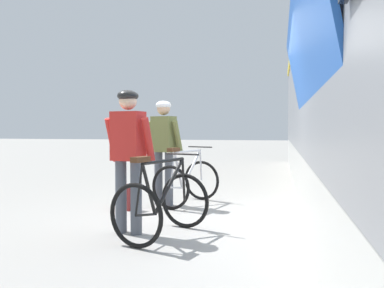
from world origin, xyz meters
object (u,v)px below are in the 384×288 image
Objects in this scene: cyclist_near_in_olive at (164,143)px; cyclist_far_in_red at (128,148)px; backpack_on_platform at (126,197)px; bicycle_far_black at (162,204)px; bicycle_near_silver at (187,181)px.

cyclist_near_in_olive and cyclist_far_in_red have the same top height.
backpack_on_platform is (-0.57, 1.33, -0.85)m from cyclist_far_in_red.
cyclist_near_in_olive is at bearing 70.56° from backpack_on_platform.
cyclist_far_in_red is 1.43× the size of bicycle_far_black.
bicycle_far_black reaches higher than backpack_on_platform.
backpack_on_platform is (-1.03, 1.41, -0.20)m from bicycle_far_black.
cyclist_near_in_olive is 1.00× the size of cyclist_far_in_red.
cyclist_near_in_olive reaches higher than bicycle_near_silver.
bicycle_near_silver is (0.27, 1.96, -0.65)m from cyclist_far_in_red.
cyclist_far_in_red reaches higher than bicycle_near_silver.
bicycle_far_black is at bearing -73.84° from cyclist_near_in_olive.
bicycle_near_silver and bicycle_far_black have the same top height.
backpack_on_platform is at bearing 126.19° from bicycle_far_black.
cyclist_near_in_olive is 0.76m from bicycle_near_silver.
cyclist_far_in_red is at bearing 169.94° from bicycle_far_black.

